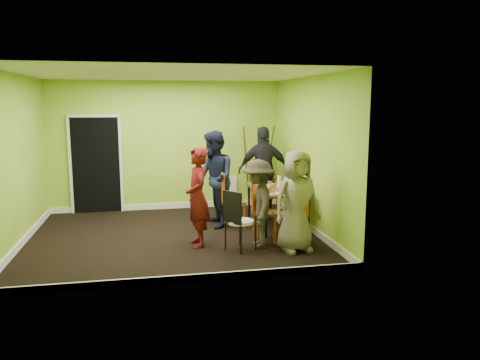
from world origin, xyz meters
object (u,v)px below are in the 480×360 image
object	(u,v)px
chair_back_end	(262,183)
blue_bottle	(293,185)
dining_table	(277,191)
thermos	(279,181)
chair_left_near	(261,206)
chair_front_end	(293,210)
easel	(258,167)
person_left_far	(214,179)
person_left_near	(258,204)
person_front_end	(297,201)
person_standing	(198,197)
orange_bottle	(270,184)
person_back_end	(264,171)
chair_bentwood	(238,218)
chair_left_far	(228,197)

from	to	relation	value
chair_back_end	blue_bottle	world-z (taller)	chair_back_end
dining_table	thermos	bearing A→B (deg)	12.45
chair_left_near	chair_front_end	size ratio (longest dim) A/B	0.96
chair_left_near	easel	size ratio (longest dim) A/B	0.57
person_left_far	person_left_near	world-z (taller)	person_left_far
dining_table	person_front_end	world-z (taller)	person_front_end
chair_front_end	person_left_near	bearing A→B (deg)	156.56
thermos	person_standing	xyz separation A→B (m)	(-1.63, -0.89, -0.06)
orange_bottle	blue_bottle	bearing A→B (deg)	-61.48
chair_front_end	person_left_far	xyz separation A→B (m)	(-1.08, 1.50, 0.30)
chair_left_near	easel	distance (m)	2.62
person_back_end	blue_bottle	bearing A→B (deg)	104.04
orange_bottle	person_left_near	distance (m)	1.47
chair_back_end	easel	distance (m)	0.87
dining_table	thermos	distance (m)	0.18
chair_back_end	person_left_near	bearing A→B (deg)	58.06
person_front_end	person_left_near	bearing A→B (deg)	137.25
easel	thermos	xyz separation A→B (m)	(0.00, -1.75, -0.04)
dining_table	chair_back_end	distance (m)	0.92
dining_table	person_standing	bearing A→B (deg)	-150.98
chair_back_end	person_left_near	size ratio (longest dim) A/B	0.68
chair_front_end	person_standing	xyz separation A→B (m)	(-1.52, 0.34, 0.20)
chair_left_near	blue_bottle	bearing A→B (deg)	149.24
chair_left_near	blue_bottle	world-z (taller)	chair_left_near
blue_bottle	person_back_end	bearing A→B (deg)	97.54
person_left_far	person_back_end	xyz separation A→B (m)	(1.18, 0.82, 0.01)
person_standing	chair_left_near	bearing A→B (deg)	88.59
chair_left_near	chair_back_end	size ratio (longest dim) A/B	1.08
chair_back_end	chair_left_near	bearing A→B (deg)	59.34
person_standing	person_back_end	size ratio (longest dim) A/B	0.88
chair_left_near	chair_bentwood	world-z (taller)	chair_left_near
easel	blue_bottle	size ratio (longest dim) A/B	8.27
dining_table	orange_bottle	xyz separation A→B (m)	(-0.09, 0.23, 0.10)
chair_left_far	thermos	world-z (taller)	chair_left_far
orange_bottle	chair_back_end	bearing A→B (deg)	88.31
person_left_far	dining_table	bearing A→B (deg)	69.65
blue_bottle	person_left_far	world-z (taller)	person_left_far
chair_left_far	blue_bottle	xyz separation A→B (m)	(1.11, -0.45, 0.27)
chair_left_far	person_front_end	world-z (taller)	person_front_end
person_left_near	chair_back_end	bearing A→B (deg)	171.40
chair_back_end	person_left_far	distance (m)	1.29
chair_left_far	chair_left_near	distance (m)	1.03
chair_back_end	chair_front_end	xyz separation A→B (m)	(-0.01, -2.15, -0.08)
chair_left_far	easel	bearing A→B (deg)	149.13
easel	person_standing	world-z (taller)	easel
chair_left_far	blue_bottle	world-z (taller)	chair_left_far
chair_bentwood	easel	bearing A→B (deg)	125.00
dining_table	thermos	xyz separation A→B (m)	(0.04, 0.01, 0.18)
chair_front_end	chair_bentwood	world-z (taller)	chair_front_end
chair_left_far	person_left_far	world-z (taller)	person_left_far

